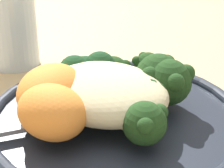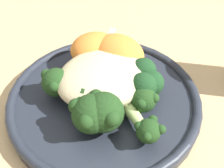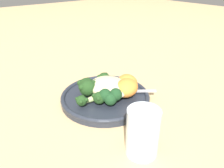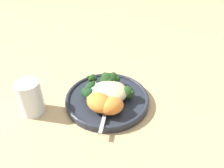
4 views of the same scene
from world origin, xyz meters
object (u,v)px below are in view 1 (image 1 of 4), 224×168
(quinoa_mound, at_px, (104,92))
(broccoli_stalk_2, at_px, (163,83))
(broccoli_stalk_5, at_px, (109,78))
(spoon, at_px, (43,122))
(plate, at_px, (116,119))
(sweet_potato_chunk_1, at_px, (52,92))
(kale_tuft, at_px, (89,74))
(broccoli_stalk_0, at_px, (129,117))
(water_glass, at_px, (12,29))
(broccoli_stalk_1, at_px, (131,99))
(sweet_potato_chunk_0, at_px, (49,111))
(broccoli_stalk_4, at_px, (135,75))
(broccoli_stalk_3, at_px, (152,80))

(quinoa_mound, bearing_deg, broccoli_stalk_2, 48.69)
(broccoli_stalk_5, distance_m, spoon, 0.09)
(plate, xyz_separation_m, sweet_potato_chunk_1, (-0.04, -0.04, 0.03))
(broccoli_stalk_5, xyz_separation_m, kale_tuft, (-0.01, -0.01, 0.01))
(plate, bearing_deg, broccoli_stalk_0, -42.20)
(water_glass, bearing_deg, broccoli_stalk_2, -7.40)
(broccoli_stalk_0, relative_size, broccoli_stalk_1, 1.30)
(plate, distance_m, sweet_potato_chunk_0, 0.07)
(broccoli_stalk_1, bearing_deg, quinoa_mound, 177.79)
(broccoli_stalk_1, distance_m, spoon, 0.08)
(spoon, bearing_deg, broccoli_stalk_2, -179.21)
(plate, bearing_deg, broccoli_stalk_5, 131.92)
(quinoa_mound, xyz_separation_m, broccoli_stalk_5, (-0.02, 0.04, -0.01))
(broccoli_stalk_5, height_order, water_glass, water_glass)
(quinoa_mound, height_order, broccoli_stalk_4, quinoa_mound)
(broccoli_stalk_0, relative_size, broccoli_stalk_3, 1.11)
(sweet_potato_chunk_0, height_order, sweet_potato_chunk_1, sweet_potato_chunk_1)
(sweet_potato_chunk_1, height_order, spoon, sweet_potato_chunk_1)
(broccoli_stalk_0, distance_m, spoon, 0.07)
(broccoli_stalk_5, xyz_separation_m, water_glass, (-0.17, 0.03, 0.01))
(quinoa_mound, distance_m, sweet_potato_chunk_0, 0.06)
(sweet_potato_chunk_1, relative_size, spoon, 0.79)
(broccoli_stalk_2, height_order, sweet_potato_chunk_1, sweet_potato_chunk_1)
(kale_tuft, bearing_deg, broccoli_stalk_1, -15.91)
(sweet_potato_chunk_0, height_order, kale_tuft, sweet_potato_chunk_0)
(quinoa_mound, distance_m, kale_tuft, 0.04)
(broccoli_stalk_4, height_order, broccoli_stalk_5, broccoli_stalk_5)
(broccoli_stalk_0, distance_m, water_glass, 0.24)
(broccoli_stalk_0, xyz_separation_m, spoon, (-0.06, -0.03, -0.01))
(broccoli_stalk_5, bearing_deg, sweet_potato_chunk_0, 166.78)
(plate, relative_size, spoon, 2.62)
(quinoa_mound, bearing_deg, broccoli_stalk_5, 117.49)
(quinoa_mound, relative_size, broccoli_stalk_4, 1.00)
(broccoli_stalk_3, distance_m, broccoli_stalk_5, 0.04)
(sweet_potato_chunk_1, relative_size, water_glass, 0.75)
(broccoli_stalk_1, bearing_deg, broccoli_stalk_5, 119.73)
(broccoli_stalk_2, xyz_separation_m, spoon, (-0.07, -0.09, -0.02))
(sweet_potato_chunk_1, bearing_deg, plate, 42.11)
(spoon, height_order, water_glass, water_glass)
(broccoli_stalk_1, xyz_separation_m, broccoli_stalk_2, (0.02, 0.03, 0.01))
(broccoli_stalk_2, distance_m, sweet_potato_chunk_0, 0.11)
(plate, height_order, broccoli_stalk_1, broccoli_stalk_1)
(broccoli_stalk_4, xyz_separation_m, kale_tuft, (-0.03, -0.04, 0.01))
(kale_tuft, distance_m, spoon, 0.07)
(broccoli_stalk_5, bearing_deg, broccoli_stalk_3, -97.38)
(broccoli_stalk_5, bearing_deg, broccoli_stalk_2, -101.14)
(quinoa_mound, height_order, broccoli_stalk_0, quinoa_mound)
(kale_tuft, bearing_deg, quinoa_mound, -36.13)
(broccoli_stalk_3, bearing_deg, spoon, -176.78)
(broccoli_stalk_1, bearing_deg, broccoli_stalk_2, 39.57)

